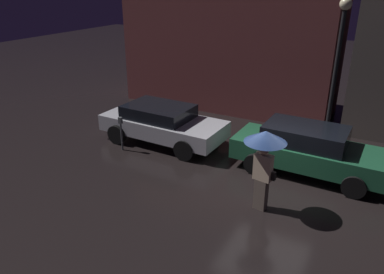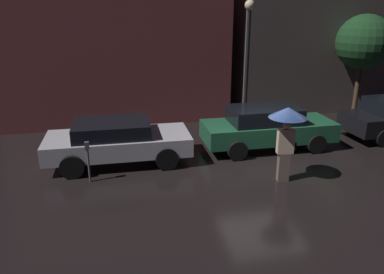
{
  "view_description": "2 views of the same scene",
  "coord_description": "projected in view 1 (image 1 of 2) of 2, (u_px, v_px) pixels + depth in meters",
  "views": [
    {
      "loc": [
        2.47,
        -9.13,
        5.51
      ],
      "look_at": [
        -2.53,
        0.04,
        1.05
      ],
      "focal_mm": 35.0,
      "sensor_mm": 36.0,
      "label": 1
    },
    {
      "loc": [
        -4.6,
        -9.98,
        4.73
      ],
      "look_at": [
        -2.25,
        0.34,
        1.01
      ],
      "focal_mm": 35.0,
      "sensor_mm": 36.0,
      "label": 2
    }
  ],
  "objects": [
    {
      "name": "ground_plane",
      "position": [
        269.0,
        188.0,
        10.62
      ],
      "size": [
        60.0,
        60.0,
        0.0
      ],
      "primitive_type": "plane",
      "color": "black"
    },
    {
      "name": "street_lamp_near",
      "position": [
        338.0,
        53.0,
        12.19
      ],
      "size": [
        0.38,
        0.38,
        4.95
      ],
      "color": "black",
      "rests_on": "ground"
    },
    {
      "name": "pedestrian_with_umbrella",
      "position": [
        265.0,
        150.0,
        9.06
      ],
      "size": [
        1.04,
        1.04,
        2.16
      ],
      "rotation": [
        0.0,
        0.0,
        2.98
      ],
      "color": "#66564C",
      "rests_on": "ground"
    },
    {
      "name": "parked_car_green",
      "position": [
        308.0,
        149.0,
        11.19
      ],
      "size": [
        4.56,
        1.88,
        1.49
      ],
      "rotation": [
        0.0,
        0.0,
        -0.02
      ],
      "color": "#1E5638",
      "rests_on": "ground"
    },
    {
      "name": "parking_meter",
      "position": [
        121.0,
        130.0,
        12.7
      ],
      "size": [
        0.12,
        0.1,
        1.2
      ],
      "color": "#4C5154",
      "rests_on": "ground"
    },
    {
      "name": "building_facade_left",
      "position": [
        230.0,
        37.0,
        16.49
      ],
      "size": [
        9.33,
        3.0,
        6.16
      ],
      "color": "brown",
      "rests_on": "ground"
    },
    {
      "name": "parked_car_silver",
      "position": [
        162.0,
        123.0,
        13.36
      ],
      "size": [
        4.51,
        2.07,
        1.36
      ],
      "rotation": [
        0.0,
        0.0,
        -0.03
      ],
      "color": "#B7B7BF",
      "rests_on": "ground"
    }
  ]
}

